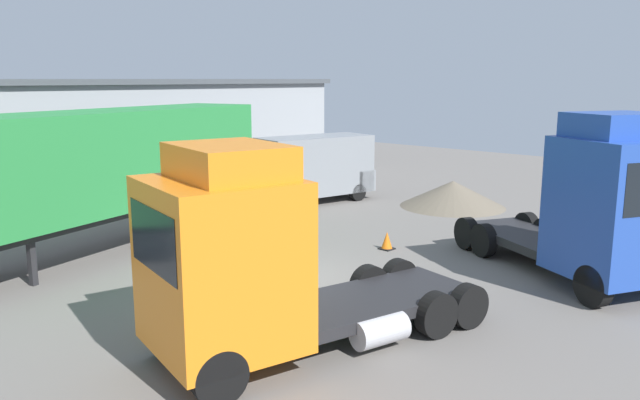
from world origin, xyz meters
name	(u,v)px	position (x,y,z in m)	size (l,w,h in m)	color
ground_plane	(285,280)	(0.00, 0.00, 0.00)	(60.00, 60.00, 0.00)	slate
warehouse_building	(2,137)	(0.00, 18.26, 2.57)	(33.88, 9.04, 5.12)	#93999E
tractor_unit_orange	(249,263)	(-3.70, -2.93, 1.89)	(7.12, 3.98, 4.04)	orange
container_trailer_green	(111,162)	(-1.41, 6.04, 2.67)	(11.59, 5.28, 4.22)	#28843D
tractor_unit_blue	(603,207)	(4.96, -6.08, 2.05)	(5.14, 6.77, 4.35)	#2347A3
delivery_van_grey	(318,166)	(8.34, 6.68, 1.49)	(5.23, 2.98, 2.77)	gray
gravel_pile	(453,194)	(11.25, 1.87, 0.53)	(4.27, 4.27, 1.06)	#665B4C
traffic_cone	(387,241)	(4.20, -0.10, 0.25)	(0.40, 0.40, 0.55)	black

